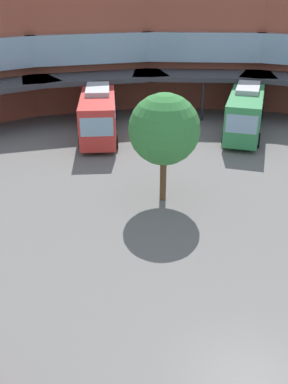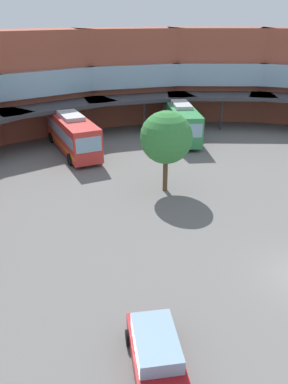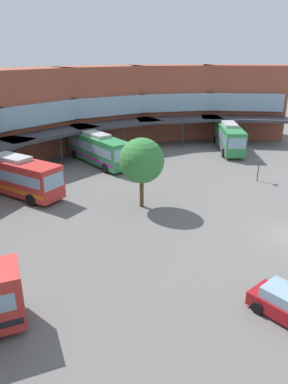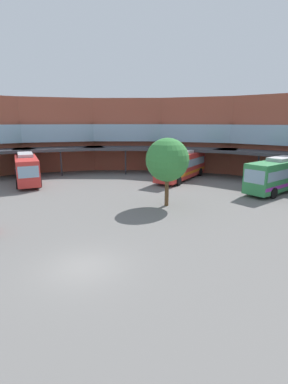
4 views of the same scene
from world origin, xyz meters
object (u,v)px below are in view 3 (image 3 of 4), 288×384
object	(u,v)px
bus_0	(229,136)
plaza_tree	(142,161)
bus_3	(97,148)
bus_2	(14,175)
stop_sign_post	(259,166)

from	to	relation	value
bus_0	plaza_tree	size ratio (longest dim) A/B	1.84
bus_3	bus_2	bearing A→B (deg)	-71.68
plaza_tree	bus_2	bearing A→B (deg)	96.97
bus_3	stop_sign_post	size ratio (longest dim) A/B	3.98
bus_2	plaza_tree	bearing A→B (deg)	17.89
bus_2	bus_3	size ratio (longest dim) A/B	1.04
bus_0	bus_3	xyz separation A→B (m)	(-12.28, 13.62, 0.00)
stop_sign_post	plaza_tree	bearing A→B (deg)	140.42
bus_3	stop_sign_post	xyz separation A→B (m)	(0.54, -18.61, -0.27)
bus_0	bus_3	size ratio (longest dim) A/B	1.06
bus_0	bus_3	bearing A→B (deg)	-67.26
bus_3	plaza_tree	xyz separation A→B (m)	(-10.12, -9.79, 2.28)
bus_0	bus_3	world-z (taller)	bus_3
bus_0	stop_sign_post	distance (m)	12.76
bus_3	plaza_tree	distance (m)	14.26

